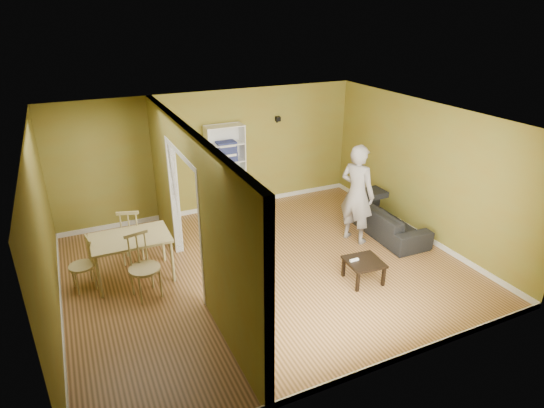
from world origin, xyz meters
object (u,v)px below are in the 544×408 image
at_px(dining_table, 131,241).
at_px(chair_left, 81,264).
at_px(person, 358,186).
at_px(chair_far, 132,234).
at_px(chair_near, 144,267).
at_px(coffee_table, 364,264).
at_px(bookshelf, 225,169).
at_px(sofa, 387,216).

relative_size(dining_table, chair_left, 1.41).
height_order(person, chair_far, person).
bearing_deg(chair_far, person, -177.39).
bearing_deg(dining_table, chair_near, -81.89).
xyz_separation_m(coffee_table, chair_near, (-3.29, 1.06, 0.20)).
bearing_deg(chair_left, chair_far, 112.65).
xyz_separation_m(bookshelf, chair_left, (-3.08, -1.91, -0.53)).
relative_size(coffee_table, dining_table, 0.46).
bearing_deg(bookshelf, chair_left, -148.15).
bearing_deg(sofa, chair_far, 79.97).
xyz_separation_m(coffee_table, chair_far, (-3.27, 2.25, 0.20)).
relative_size(sofa, dining_table, 1.57).
distance_m(person, coffee_table, 1.65).
bearing_deg(chair_far, bookshelf, -131.82).
distance_m(sofa, bookshelf, 3.49).
bearing_deg(dining_table, chair_far, 80.23).
xyz_separation_m(sofa, bookshelf, (-2.49, 2.37, 0.60)).
bearing_deg(chair_near, dining_table, 85.52).
xyz_separation_m(sofa, chair_left, (-5.57, 0.46, 0.07)).
bearing_deg(sofa, chair_near, 94.32).
relative_size(person, dining_table, 1.82).
xyz_separation_m(coffee_table, chair_left, (-4.15, 1.70, 0.12)).
distance_m(sofa, person, 1.04).
distance_m(dining_table, chair_far, 0.62).
height_order(sofa, chair_near, chair_near).
relative_size(coffee_table, chair_left, 0.65).
xyz_separation_m(dining_table, chair_far, (0.10, 0.59, -0.17)).
xyz_separation_m(chair_left, chair_near, (0.86, -0.64, 0.08)).
height_order(person, dining_table, person).
relative_size(bookshelf, coffee_table, 3.42).
xyz_separation_m(sofa, person, (-0.73, 0.03, 0.75)).
distance_m(sofa, chair_left, 5.59).
relative_size(sofa, chair_near, 1.85).
bearing_deg(person, chair_far, 52.54).
distance_m(sofa, chair_near, 4.71).
distance_m(bookshelf, coffee_table, 3.82).
xyz_separation_m(bookshelf, chair_far, (-2.20, -1.36, -0.44)).
bearing_deg(bookshelf, sofa, -43.58).
relative_size(chair_left, chair_near, 0.84).
bearing_deg(dining_table, person, -5.43).
bearing_deg(person, dining_table, 60.98).
bearing_deg(person, chair_near, 69.45).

